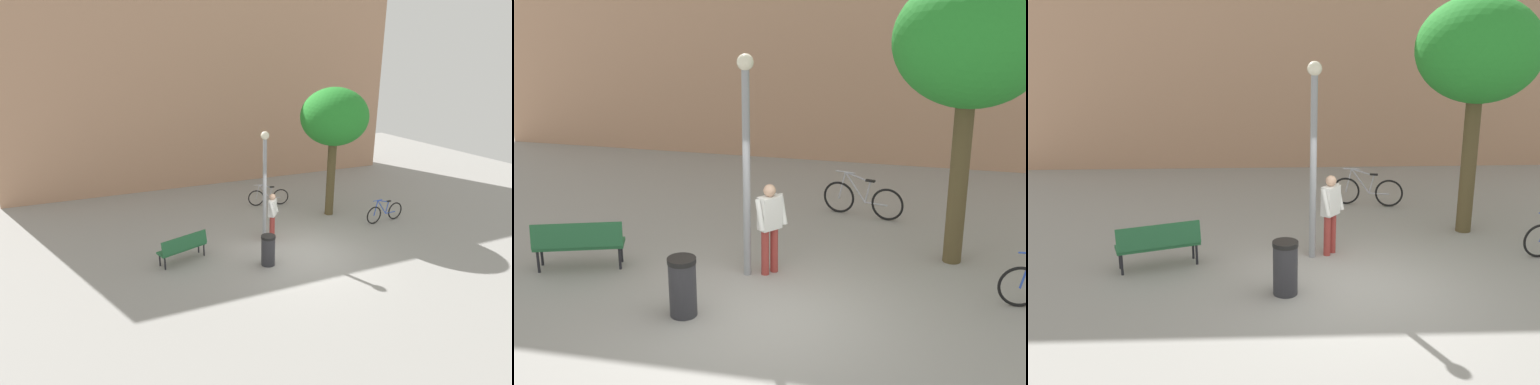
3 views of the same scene
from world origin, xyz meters
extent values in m
plane|color=gray|center=(0.00, 0.00, 0.00)|extent=(36.00, 36.00, 0.00)
cube|color=tan|center=(0.00, 9.83, 4.78)|extent=(19.73, 2.00, 9.55)
cylinder|color=gray|center=(-0.70, 1.38, 1.83)|extent=(0.13, 0.13, 3.66)
sphere|color=#F2EACC|center=(-0.70, 1.38, 3.78)|extent=(0.28, 0.28, 0.28)
cylinder|color=#9E3833|center=(-0.26, 1.60, 0.42)|extent=(0.14, 0.14, 0.85)
cylinder|color=#9E3833|center=(-0.39, 1.45, 0.42)|extent=(0.14, 0.14, 0.85)
cube|color=white|center=(-0.33, 1.52, 1.15)|extent=(0.42, 0.45, 0.60)
sphere|color=tan|center=(-0.33, 1.52, 1.56)|extent=(0.22, 0.22, 0.22)
cylinder|color=white|center=(-0.13, 1.68, 1.18)|extent=(0.23, 0.22, 0.55)
cylinder|color=white|center=(-0.45, 1.30, 1.18)|extent=(0.23, 0.22, 0.55)
cube|color=#236038|center=(-3.74, 1.00, 0.45)|extent=(1.66, 0.93, 0.06)
cube|color=#236038|center=(-3.68, 0.82, 0.70)|extent=(1.56, 0.63, 0.44)
cylinder|color=black|center=(-4.47, 0.92, 0.21)|extent=(0.05, 0.05, 0.42)
cylinder|color=black|center=(-3.11, 1.38, 0.21)|extent=(0.05, 0.05, 0.42)
cylinder|color=black|center=(-4.37, 0.62, 0.21)|extent=(0.05, 0.05, 0.42)
cylinder|color=black|center=(-3.01, 1.08, 0.21)|extent=(0.05, 0.05, 0.42)
cylinder|color=brown|center=(2.87, 2.77, 1.56)|extent=(0.34, 0.34, 3.11)
ellipsoid|color=#24842A|center=(2.87, 2.77, 4.04)|extent=(2.65, 2.65, 2.25)
torus|color=black|center=(0.47, 4.88, 0.36)|extent=(0.70, 0.21, 0.71)
torus|color=black|center=(1.54, 4.63, 0.36)|extent=(0.70, 0.21, 0.71)
cylinder|color=#ADADB7|center=(0.82, 4.80, 0.64)|extent=(0.49, 0.15, 0.64)
cylinder|color=#ADADB7|center=(0.87, 4.79, 0.88)|extent=(0.57, 0.17, 0.18)
cylinder|color=#ADADB7|center=(1.10, 4.73, 0.57)|extent=(0.14, 0.07, 0.48)
cylinder|color=#ADADB7|center=(1.30, 4.69, 0.33)|extent=(0.49, 0.15, 0.04)
cylinder|color=#ADADB7|center=(0.53, 4.87, 0.64)|extent=(0.17, 0.07, 0.63)
cube|color=black|center=(1.15, 4.72, 0.83)|extent=(0.21, 0.12, 0.04)
cylinder|color=#ADADB7|center=(0.60, 4.85, 0.95)|extent=(0.44, 0.13, 0.03)
torus|color=black|center=(3.90, 1.16, 0.36)|extent=(0.71, 0.10, 0.71)
torus|color=black|center=(4.99, 1.24, 0.36)|extent=(0.71, 0.10, 0.71)
cylinder|color=blue|center=(4.26, 1.18, 0.64)|extent=(0.50, 0.07, 0.64)
cylinder|color=blue|center=(4.31, 1.19, 0.88)|extent=(0.58, 0.08, 0.18)
cylinder|color=blue|center=(4.55, 1.20, 0.57)|extent=(0.14, 0.05, 0.48)
cylinder|color=blue|center=(4.75, 1.22, 0.33)|extent=(0.50, 0.07, 0.04)
cylinder|color=blue|center=(3.96, 1.16, 0.64)|extent=(0.17, 0.05, 0.63)
cube|color=black|center=(4.60, 1.21, 0.83)|extent=(0.21, 0.09, 0.04)
cylinder|color=blue|center=(4.03, 1.17, 0.95)|extent=(0.44, 0.06, 0.03)
cylinder|color=#2D2D33|center=(-1.32, -0.30, 0.45)|extent=(0.44, 0.44, 0.90)
cylinder|color=black|center=(-1.32, -0.30, 0.94)|extent=(0.46, 0.46, 0.08)
camera|label=1|loc=(-6.24, -10.94, 6.19)|focal=29.04mm
camera|label=2|loc=(2.26, -9.92, 5.54)|focal=50.39mm
camera|label=3|loc=(-1.74, -10.12, 4.78)|focal=42.71mm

